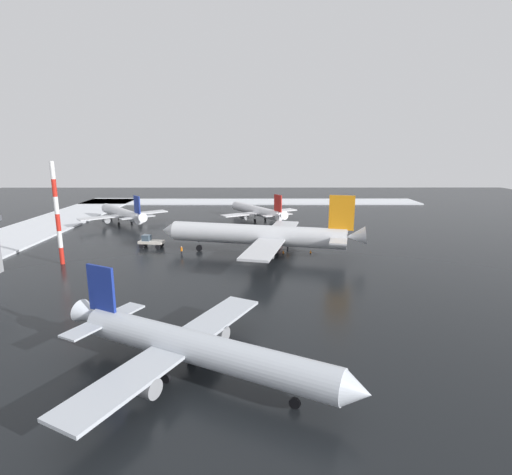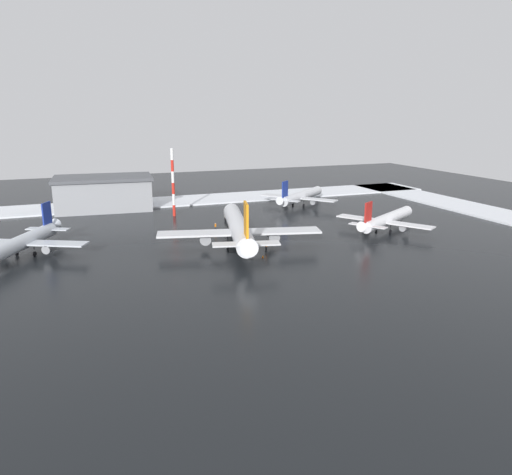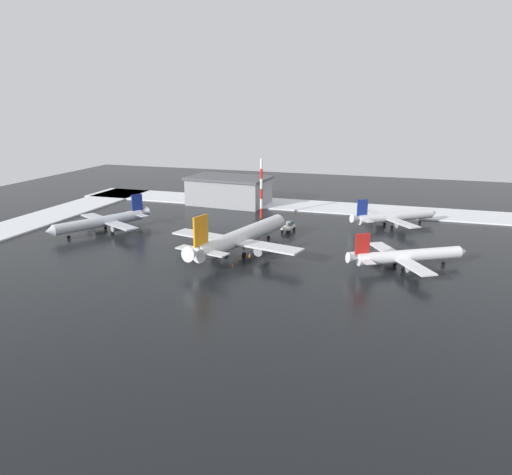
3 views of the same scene
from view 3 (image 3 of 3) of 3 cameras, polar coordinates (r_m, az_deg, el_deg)
name	(u,v)px [view 3 (image 3 of 3)]	position (r m, az deg, el deg)	size (l,w,h in m)	color
ground_plane	(260,251)	(109.49, 0.41, -1.60)	(240.00, 240.00, 0.00)	black
snow_bank_far	(308,206)	(156.40, 5.92, 3.63)	(152.00, 16.00, 0.41)	white
snow_bank_right	(13,227)	(143.71, -26.00, 1.05)	(14.00, 116.00, 0.41)	white
airplane_distant_tail	(241,237)	(107.26, -1.78, 0.06)	(30.86, 36.78, 11.05)	silver
airplane_foreground_jet	(102,222)	(130.45, -17.18, 1.75)	(22.01, 25.83, 8.29)	silver
airplane_parked_starboard	(394,217)	(135.22, 15.49, 2.30)	(22.20, 20.04, 7.91)	silver
airplane_parked_portside	(407,256)	(102.33, 16.85, -2.03)	(23.40, 20.04, 7.74)	white
pushback_tug	(289,226)	(126.02, 3.74, 1.27)	(2.89, 4.88, 2.50)	silver
ground_crew_mid_apron	(258,233)	(121.06, 0.28, 0.56)	(0.36, 0.36, 1.71)	black
ground_crew_by_nose_gear	(250,257)	(102.34, -0.74, -2.27)	(0.36, 0.36, 1.71)	black
antenna_mast	(261,189)	(138.43, 0.61, 5.59)	(0.70, 0.70, 16.69)	red
cargo_hangar	(229,190)	(158.19, -3.12, 5.39)	(26.15, 17.00, 8.80)	gray
traffic_cone_near_nose	(240,258)	(104.22, -1.85, -2.35)	(0.36, 0.36, 0.55)	orange
traffic_cone_mid_line	(232,265)	(99.70, -2.72, -3.20)	(0.36, 0.36, 0.55)	orange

